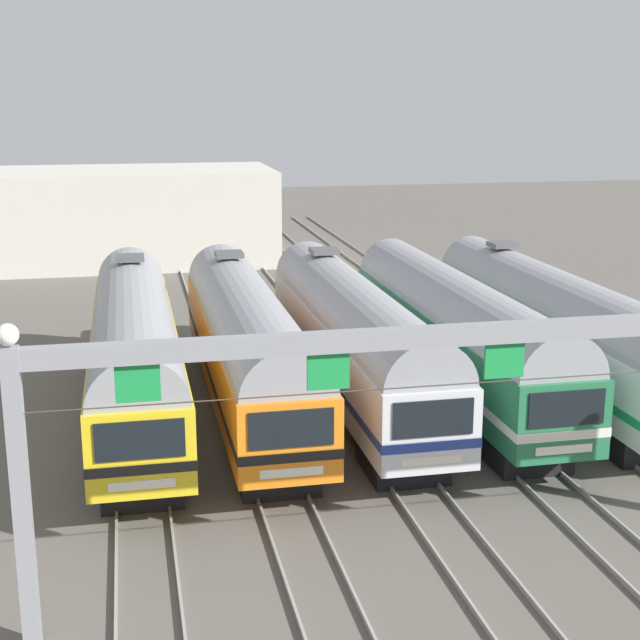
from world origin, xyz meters
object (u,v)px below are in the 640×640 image
object	(u,v)px
commuter_train_yellow	(135,347)
commuter_train_white	(552,324)
commuter_train_orange	(247,341)
commuter_train_silver	(353,335)
catenary_gantry	(503,378)
commuter_train_green	(455,330)

from	to	relation	value
commuter_train_yellow	commuter_train_white	world-z (taller)	same
commuter_train_orange	commuter_train_silver	world-z (taller)	same
commuter_train_yellow	commuter_train_white	bearing A→B (deg)	0.00
commuter_train_white	catenary_gantry	bearing A→B (deg)	-120.02
commuter_train_orange	commuter_train_silver	bearing A→B (deg)	0.00
commuter_train_silver	catenary_gantry	bearing A→B (deg)	-90.00
commuter_train_orange	commuter_train_green	distance (m)	7.80
commuter_train_silver	commuter_train_orange	bearing A→B (deg)	180.00
commuter_train_yellow	commuter_train_orange	xyz separation A→B (m)	(3.90, 0.00, 0.00)
commuter_train_green	catenary_gantry	size ratio (longest dim) A/B	0.87
catenary_gantry	commuter_train_white	bearing A→B (deg)	59.98
commuter_train_white	catenary_gantry	xyz separation A→B (m)	(-7.80, -13.50, 2.54)
commuter_train_silver	commuter_train_green	world-z (taller)	commuter_train_silver
commuter_train_green	commuter_train_white	bearing A→B (deg)	0.06
commuter_train_green	catenary_gantry	xyz separation A→B (m)	(-3.90, -13.49, 2.54)
commuter_train_orange	catenary_gantry	xyz separation A→B (m)	(3.90, -13.50, 2.54)
commuter_train_silver	catenary_gantry	world-z (taller)	catenary_gantry
commuter_train_green	commuter_train_white	xyz separation A→B (m)	(3.90, 0.00, 0.00)
commuter_train_yellow	commuter_train_white	xyz separation A→B (m)	(15.60, 0.00, 0.00)
commuter_train_orange	commuter_train_white	xyz separation A→B (m)	(11.70, 0.00, 0.00)
commuter_train_green	commuter_train_white	world-z (taller)	commuter_train_white
commuter_train_yellow	catenary_gantry	distance (m)	15.80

